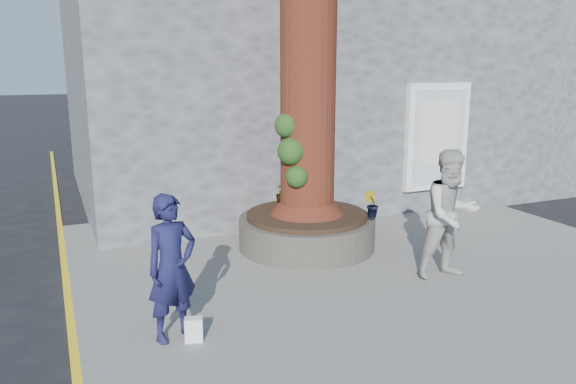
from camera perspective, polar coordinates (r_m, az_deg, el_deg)
name	(u,v)px	position (r m, az deg, el deg)	size (l,w,h in m)	color
ground	(316,306)	(7.69, 2.83, -11.51)	(120.00, 120.00, 0.00)	black
pavement	(373,263)	(9.16, 8.59, -7.15)	(9.00, 8.00, 0.12)	slate
yellow_line	(70,315)	(7.94, -21.29, -11.58)	(0.10, 30.00, 0.01)	yellow
stone_shop	(282,65)	(14.60, -0.66, 12.81)	(10.30, 8.30, 6.30)	#4C4D51
neighbour_shop	(520,70)	(19.15, 22.50, 11.40)	(6.00, 8.00, 6.00)	#4C4D51
planter	(307,230)	(9.56, 1.92, -3.92)	(2.30, 2.30, 0.60)	black
man	(172,268)	(6.42, -11.72, -7.55)	(0.61, 0.40, 1.68)	#15153B
woman	(451,215)	(8.39, 16.23, -2.22)	(0.92, 0.71, 1.89)	#B3B2AB
shopping_bag	(194,330)	(6.57, -9.55, -13.63)	(0.20, 0.12, 0.28)	white
plant_a	(324,188)	(10.50, 3.73, 0.36)	(0.19, 0.13, 0.37)	gray
plant_b	(371,204)	(9.26, 8.44, -1.23)	(0.24, 0.23, 0.44)	gray
plant_c	(281,193)	(10.14, -0.68, -0.06)	(0.20, 0.20, 0.36)	gray
plant_d	(329,190)	(10.55, 4.16, 0.16)	(0.25, 0.22, 0.28)	gray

